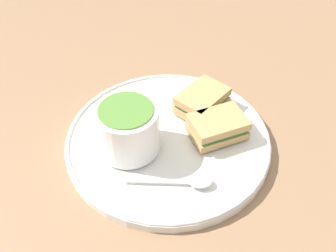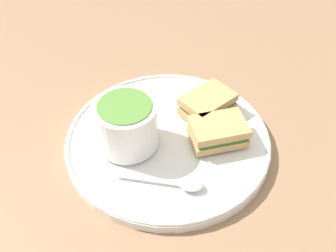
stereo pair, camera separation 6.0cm
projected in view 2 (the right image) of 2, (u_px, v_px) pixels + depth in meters
The scene contains 6 objects.
ground_plane at pixel (168, 144), 0.63m from camera, with size 2.40×2.40×0.00m, color #8E6B4C.
plate at pixel (168, 140), 0.62m from camera, with size 0.32×0.32×0.02m.
soup_bowl at pixel (126, 124), 0.58m from camera, with size 0.09×0.09×0.08m.
spoon at pixel (183, 184), 0.55m from camera, with size 0.13×0.03×0.01m.
sandwich_half_near at pixel (218, 130), 0.60m from camera, with size 0.10×0.08×0.03m.
sandwich_half_far at pixel (208, 104), 0.64m from camera, with size 0.10×0.10×0.03m.
Camera 2 is at (-0.04, 0.43, 0.46)m, focal length 42.00 mm.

